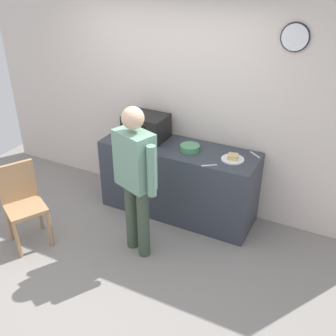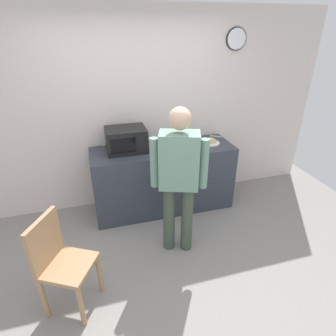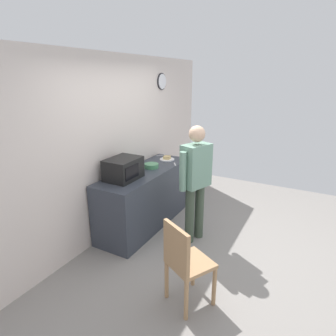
{
  "view_description": "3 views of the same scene",
  "coord_description": "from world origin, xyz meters",
  "px_view_note": "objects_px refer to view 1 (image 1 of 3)",
  "views": [
    {
      "loc": [
        2.06,
        -2.57,
        2.93
      ],
      "look_at": [
        0.33,
        0.81,
        0.84
      ],
      "focal_mm": 42.39,
      "sensor_mm": 36.0,
      "label": 1
    },
    {
      "loc": [
        -0.6,
        -2.03,
        2.32
      ],
      "look_at": [
        0.2,
        0.76,
        0.85
      ],
      "focal_mm": 29.63,
      "sensor_mm": 36.0,
      "label": 2
    },
    {
      "loc": [
        -3.24,
        -1.08,
        2.3
      ],
      "look_at": [
        0.37,
        0.88,
        0.97
      ],
      "focal_mm": 30.61,
      "sensor_mm": 36.0,
      "label": 3
    }
  ],
  "objects_px": {
    "microwave": "(146,127)",
    "person_standing": "(135,173)",
    "fork_utensil": "(255,155)",
    "spoon_utensil": "(209,165)",
    "salad_bowl": "(190,148)",
    "sandwich_plate": "(233,158)",
    "wooden_chair": "(23,201)"
  },
  "relations": [
    {
      "from": "microwave",
      "to": "spoon_utensil",
      "type": "bearing_deg",
      "value": -18.37
    },
    {
      "from": "microwave",
      "to": "fork_utensil",
      "type": "distance_m",
      "value": 1.34
    },
    {
      "from": "person_standing",
      "to": "microwave",
      "type": "bearing_deg",
      "value": 113.55
    },
    {
      "from": "fork_utensil",
      "to": "salad_bowl",
      "type": "bearing_deg",
      "value": -161.96
    },
    {
      "from": "salad_bowl",
      "to": "wooden_chair",
      "type": "bearing_deg",
      "value": -138.5
    },
    {
      "from": "microwave",
      "to": "person_standing",
      "type": "relative_size",
      "value": 0.3
    },
    {
      "from": "microwave",
      "to": "fork_utensil",
      "type": "height_order",
      "value": "microwave"
    },
    {
      "from": "microwave",
      "to": "spoon_utensil",
      "type": "height_order",
      "value": "microwave"
    },
    {
      "from": "fork_utensil",
      "to": "spoon_utensil",
      "type": "height_order",
      "value": "same"
    },
    {
      "from": "fork_utensil",
      "to": "sandwich_plate",
      "type": "bearing_deg",
      "value": -129.31
    },
    {
      "from": "fork_utensil",
      "to": "spoon_utensil",
      "type": "relative_size",
      "value": 1.0
    },
    {
      "from": "sandwich_plate",
      "to": "person_standing",
      "type": "height_order",
      "value": "person_standing"
    },
    {
      "from": "fork_utensil",
      "to": "wooden_chair",
      "type": "height_order",
      "value": "wooden_chair"
    },
    {
      "from": "salad_bowl",
      "to": "wooden_chair",
      "type": "distance_m",
      "value": 1.95
    },
    {
      "from": "sandwich_plate",
      "to": "person_standing",
      "type": "relative_size",
      "value": 0.15
    },
    {
      "from": "fork_utensil",
      "to": "spoon_utensil",
      "type": "xyz_separation_m",
      "value": [
        -0.36,
        -0.47,
        0.0
      ]
    },
    {
      "from": "microwave",
      "to": "person_standing",
      "type": "bearing_deg",
      "value": -66.45
    },
    {
      "from": "sandwich_plate",
      "to": "spoon_utensil",
      "type": "relative_size",
      "value": 1.49
    },
    {
      "from": "sandwich_plate",
      "to": "spoon_utensil",
      "type": "height_order",
      "value": "sandwich_plate"
    },
    {
      "from": "spoon_utensil",
      "to": "fork_utensil",
      "type": "bearing_deg",
      "value": 52.37
    },
    {
      "from": "microwave",
      "to": "person_standing",
      "type": "distance_m",
      "value": 1.01
    },
    {
      "from": "sandwich_plate",
      "to": "salad_bowl",
      "type": "xyz_separation_m",
      "value": [
        -0.52,
        -0.0,
        0.01
      ]
    },
    {
      "from": "microwave",
      "to": "salad_bowl",
      "type": "distance_m",
      "value": 0.63
    },
    {
      "from": "salad_bowl",
      "to": "fork_utensil",
      "type": "xyz_separation_m",
      "value": [
        0.7,
        0.23,
        -0.03
      ]
    },
    {
      "from": "spoon_utensil",
      "to": "wooden_chair",
      "type": "bearing_deg",
      "value": -150.0
    },
    {
      "from": "wooden_chair",
      "to": "sandwich_plate",
      "type": "bearing_deg",
      "value": 33.04
    },
    {
      "from": "sandwich_plate",
      "to": "wooden_chair",
      "type": "height_order",
      "value": "sandwich_plate"
    },
    {
      "from": "microwave",
      "to": "salad_bowl",
      "type": "height_order",
      "value": "microwave"
    },
    {
      "from": "microwave",
      "to": "fork_utensil",
      "type": "relative_size",
      "value": 2.94
    },
    {
      "from": "spoon_utensil",
      "to": "wooden_chair",
      "type": "distance_m",
      "value": 2.08
    },
    {
      "from": "microwave",
      "to": "person_standing",
      "type": "height_order",
      "value": "person_standing"
    },
    {
      "from": "microwave",
      "to": "salad_bowl",
      "type": "bearing_deg",
      "value": -6.89
    }
  ]
}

